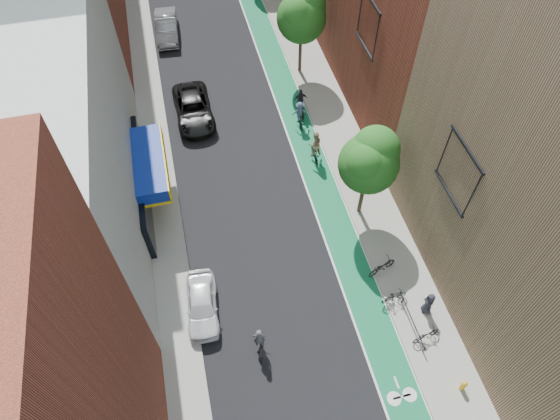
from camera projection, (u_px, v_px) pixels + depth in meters
ground at (316, 396)px, 23.94m from camera, size 160.00×160.00×0.00m
bike_lane at (274, 59)px, 39.67m from camera, size 2.00×68.00×0.01m
sidewalk_left at (147, 78)px, 38.20m from camera, size 2.00×68.00×0.15m
sidewalk_right at (304, 54)px, 39.97m from camera, size 3.00×68.00×0.15m
building_left_white at (43, 143)px, 25.75m from camera, size 8.00×20.00×12.00m
tree_near at (370, 160)px, 26.86m from camera, size 3.40×3.36×6.42m
tree_mid at (302, 14)px, 34.85m from camera, size 3.55×3.53×6.74m
parked_car_white at (202, 304)px, 26.09m from camera, size 1.95×4.14×1.37m
parked_car_black at (193, 109)px, 35.06m from camera, size 2.60×5.50×1.52m
parked_car_silver at (167, 27)px, 40.96m from camera, size 2.06×5.01×1.61m
cyclist_lead at (260, 343)px, 24.84m from camera, size 0.85×1.79×1.99m
cyclist_lane_near at (315, 148)px, 32.50m from camera, size 0.93×1.70×2.23m
cyclist_lane_mid at (301, 105)px, 35.37m from camera, size 0.99×1.88×2.00m
cyclist_lane_far at (300, 115)px, 34.56m from camera, size 1.04×1.78×1.91m
parked_bike_near at (426, 335)px, 25.21m from camera, size 1.64×0.84×0.82m
parked_bike_mid at (394, 296)px, 26.46m from camera, size 1.52×0.57×0.89m
parked_bike_far at (382, 267)px, 27.53m from camera, size 1.90×1.15×0.94m
pedestrian at (429, 303)px, 25.84m from camera, size 0.65×0.86×1.59m
fire_hydrant at (463, 386)px, 23.71m from camera, size 0.25×0.25×0.73m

